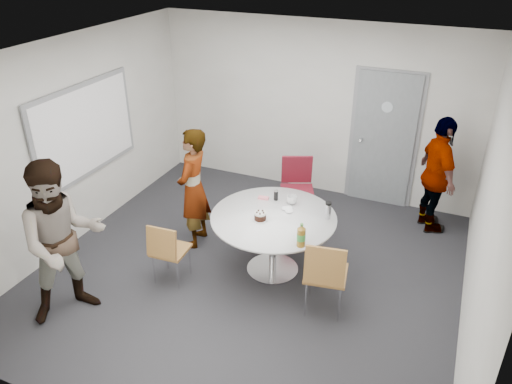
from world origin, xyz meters
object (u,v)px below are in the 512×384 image
at_px(door, 383,140).
at_px(chair_far, 297,183).
at_px(chair_near_right, 325,272).
at_px(whiteboard, 86,130).
at_px(table, 275,225).
at_px(person_right, 437,176).
at_px(person_left, 63,241).
at_px(person_main, 193,189).
at_px(chair_near_left, 167,248).

relative_size(door, chair_far, 2.19).
distance_m(chair_near_right, chair_far, 2.07).
bearing_deg(whiteboard, table, -1.18).
relative_size(whiteboard, person_right, 1.13).
bearing_deg(chair_near_right, whiteboard, 161.56).
bearing_deg(whiteboard, door, 32.66).
bearing_deg(whiteboard, person_left, -59.52).
distance_m(whiteboard, person_left, 1.95).
bearing_deg(person_main, chair_far, 130.41).
relative_size(whiteboard, chair_far, 1.96).
bearing_deg(chair_near_left, door, 54.75).
distance_m(whiteboard, chair_near_right, 3.68).
bearing_deg(chair_near_left, person_left, -133.78).
relative_size(door, person_right, 1.27).
bearing_deg(person_left, chair_near_left, -4.09).
xyz_separation_m(door, table, (-0.82, -2.34, -0.35)).
bearing_deg(person_main, person_right, 112.79).
xyz_separation_m(chair_far, person_right, (1.84, 0.50, 0.24)).
bearing_deg(chair_near_left, whiteboard, 151.25).
height_order(chair_near_right, chair_far, chair_far).
xyz_separation_m(chair_far, person_main, (-1.05, -1.12, 0.23)).
bearing_deg(chair_far, door, -156.87).
height_order(whiteboard, table, whiteboard).
xyz_separation_m(person_main, person_left, (-0.57, -1.75, 0.10)).
bearing_deg(door, whiteboard, -147.34).
relative_size(whiteboard, table, 1.26).
distance_m(table, person_left, 2.39).
bearing_deg(chair_near_right, chair_far, 108.42).
xyz_separation_m(whiteboard, table, (2.74, -0.06, -0.77)).
bearing_deg(person_main, chair_near_left, 2.19).
bearing_deg(door, table, -109.35).
distance_m(chair_far, person_right, 1.92).
bearing_deg(person_left, table, -12.61).
relative_size(person_left, person_right, 1.10).
xyz_separation_m(whiteboard, chair_near_right, (3.53, -0.59, -0.87)).
bearing_deg(person_right, whiteboard, 84.81).
bearing_deg(chair_near_right, table, 137.05).
bearing_deg(table, chair_near_left, -146.00).
height_order(whiteboard, chair_near_right, whiteboard).
bearing_deg(table, person_main, 171.27).
height_order(table, chair_near_left, table).
xyz_separation_m(chair_near_left, chair_near_right, (1.87, 0.20, 0.08)).
relative_size(chair_far, person_left, 0.52).
xyz_separation_m(chair_near_right, person_right, (0.89, 2.34, 0.26)).
height_order(whiteboard, person_right, whiteboard).
distance_m(door, chair_near_right, 2.90).
relative_size(chair_near_left, person_main, 0.50).
xyz_separation_m(chair_far, person_left, (-1.62, -2.87, 0.33)).
bearing_deg(door, person_main, -133.47).
bearing_deg(chair_near_right, door, 80.30).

